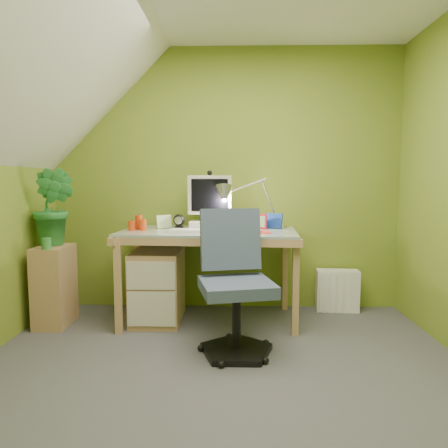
{
  "coord_description": "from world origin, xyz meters",
  "views": [
    {
      "loc": [
        0.08,
        -2.24,
        1.18
      ],
      "look_at": [
        0.0,
        1.0,
        0.85
      ],
      "focal_mm": 33.0,
      "sensor_mm": 36.0,
      "label": 1
    }
  ],
  "objects_px": {
    "potted_plant": "(54,207)",
    "desk_lamp": "(261,193)",
    "monitor": "(210,199)",
    "side_ledge": "(54,286)",
    "task_chair": "(237,284)",
    "radiator": "(337,290)",
    "desk": "(209,276)"
  },
  "relations": [
    {
      "from": "side_ledge",
      "to": "task_chair",
      "type": "height_order",
      "value": "task_chair"
    },
    {
      "from": "task_chair",
      "to": "monitor",
      "type": "bearing_deg",
      "value": 92.46
    },
    {
      "from": "monitor",
      "to": "side_ledge",
      "type": "xyz_separation_m",
      "value": [
        -1.27,
        -0.32,
        -0.71
      ]
    },
    {
      "from": "side_ledge",
      "to": "task_chair",
      "type": "xyz_separation_m",
      "value": [
        1.5,
        -0.54,
        0.16
      ]
    },
    {
      "from": "potted_plant",
      "to": "radiator",
      "type": "xyz_separation_m",
      "value": [
        2.43,
        0.38,
        -0.79
      ]
    },
    {
      "from": "monitor",
      "to": "potted_plant",
      "type": "bearing_deg",
      "value": -165.09
    },
    {
      "from": "desk",
      "to": "task_chair",
      "type": "bearing_deg",
      "value": -67.35
    },
    {
      "from": "desk",
      "to": "side_ledge",
      "type": "relative_size",
      "value": 2.2
    },
    {
      "from": "monitor",
      "to": "radiator",
      "type": "relative_size",
      "value": 1.36
    },
    {
      "from": "monitor",
      "to": "desk_lamp",
      "type": "relative_size",
      "value": 0.83
    },
    {
      "from": "monitor",
      "to": "radiator",
      "type": "distance_m",
      "value": 1.44
    },
    {
      "from": "desk_lamp",
      "to": "potted_plant",
      "type": "height_order",
      "value": "desk_lamp"
    },
    {
      "from": "desk_lamp",
      "to": "task_chair",
      "type": "distance_m",
      "value": 1.07
    },
    {
      "from": "desk",
      "to": "radiator",
      "type": "bearing_deg",
      "value": 18.0
    },
    {
      "from": "desk_lamp",
      "to": "task_chair",
      "type": "height_order",
      "value": "desk_lamp"
    },
    {
      "from": "radiator",
      "to": "task_chair",
      "type": "bearing_deg",
      "value": -130.24
    },
    {
      "from": "side_ledge",
      "to": "monitor",
      "type": "bearing_deg",
      "value": 14.01
    },
    {
      "from": "desk",
      "to": "task_chair",
      "type": "relative_size",
      "value": 1.49
    },
    {
      "from": "potted_plant",
      "to": "radiator",
      "type": "distance_m",
      "value": 2.58
    },
    {
      "from": "task_chair",
      "to": "desk",
      "type": "bearing_deg",
      "value": 96.22
    },
    {
      "from": "desk_lamp",
      "to": "task_chair",
      "type": "xyz_separation_m",
      "value": [
        -0.22,
        -0.86,
        -0.6
      ]
    },
    {
      "from": "monitor",
      "to": "task_chair",
      "type": "distance_m",
      "value": 1.04
    },
    {
      "from": "monitor",
      "to": "task_chair",
      "type": "bearing_deg",
      "value": -71.85
    },
    {
      "from": "monitor",
      "to": "task_chair",
      "type": "height_order",
      "value": "monitor"
    },
    {
      "from": "potted_plant",
      "to": "task_chair",
      "type": "bearing_deg",
      "value": -21.53
    },
    {
      "from": "potted_plant",
      "to": "task_chair",
      "type": "relative_size",
      "value": 0.65
    },
    {
      "from": "monitor",
      "to": "potted_plant",
      "type": "height_order",
      "value": "monitor"
    },
    {
      "from": "monitor",
      "to": "side_ledge",
      "type": "distance_m",
      "value": 1.48
    },
    {
      "from": "monitor",
      "to": "potted_plant",
      "type": "relative_size",
      "value": 0.82
    },
    {
      "from": "potted_plant",
      "to": "desk_lamp",
      "type": "bearing_deg",
      "value": 8.81
    },
    {
      "from": "monitor",
      "to": "desk_lamp",
      "type": "bearing_deg",
      "value": 3.04
    },
    {
      "from": "desk_lamp",
      "to": "potted_plant",
      "type": "relative_size",
      "value": 0.98
    }
  ]
}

